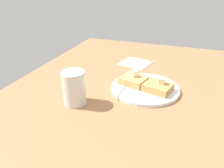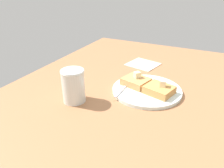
{
  "view_description": "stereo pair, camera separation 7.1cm",
  "coord_description": "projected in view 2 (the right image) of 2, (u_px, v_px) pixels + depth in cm",
  "views": [
    {
      "loc": [
        -5.35,
        71.15,
        38.46
      ],
      "look_at": [
        16.14,
        10.96,
        6.35
      ],
      "focal_mm": 35.0,
      "sensor_mm": 36.0,
      "label": 1
    },
    {
      "loc": [
        -11.93,
        68.38,
        38.46
      ],
      "look_at": [
        16.14,
        10.96,
        6.35
      ],
      "focal_mm": 35.0,
      "sensor_mm": 36.0,
      "label": 2
    }
  ],
  "objects": [
    {
      "name": "butter_pat_secondary",
      "position": [
        137.0,
        75.0,
        0.78
      ],
      "size": [
        2.81,
        2.84,
        2.12
      ],
      "primitive_type": "cube",
      "rotation": [
        0.0,
        0.0,
        0.91
      ],
      "color": "beige",
      "rests_on": "toast_slice_middle"
    },
    {
      "name": "butter_pat_primary",
      "position": [
        163.0,
        83.0,
        0.71
      ],
      "size": [
        2.15,
        2.34,
        2.12
      ],
      "primitive_type": "cube",
      "rotation": [
        0.0,
        0.0,
        1.69
      ],
      "color": "#F4E4B6",
      "rests_on": "toast_slice_left"
    },
    {
      "name": "fork",
      "position": [
        126.0,
        86.0,
        0.77
      ],
      "size": [
        2.2,
        16.0,
        0.36
      ],
      "color": "silver",
      "rests_on": "plate"
    },
    {
      "name": "table_surface",
      "position": [
        167.0,
        94.0,
        0.76
      ],
      "size": [
        109.53,
        109.53,
        1.85
      ],
      "primitive_type": "cube",
      "color": "#A46D46",
      "rests_on": "ground"
    },
    {
      "name": "napkin",
      "position": [
        143.0,
        64.0,
        0.99
      ],
      "size": [
        15.11,
        14.69,
        0.3
      ],
      "primitive_type": "cube",
      "rotation": [
        0.0,
        0.0,
        -0.23
      ],
      "color": "beige",
      "rests_on": "table_surface"
    },
    {
      "name": "syrup_jar",
      "position": [
        74.0,
        87.0,
        0.69
      ],
      "size": [
        7.41,
        7.41,
        10.72
      ],
      "color": "#441B0B",
      "rests_on": "table_surface"
    },
    {
      "name": "plate",
      "position": [
        147.0,
        90.0,
        0.76
      ],
      "size": [
        23.9,
        23.9,
        1.17
      ],
      "color": "silver",
      "rests_on": "table_surface"
    },
    {
      "name": "toast_slice_middle",
      "position": [
        136.0,
        81.0,
        0.78
      ],
      "size": [
        10.49,
        9.75,
        2.51
      ],
      "primitive_type": "cube",
      "rotation": [
        0.0,
        0.0,
        -0.27
      ],
      "color": "tan",
      "rests_on": "plate"
    },
    {
      "name": "toast_slice_left",
      "position": [
        159.0,
        90.0,
        0.72
      ],
      "size": [
        10.49,
        9.75,
        2.51
      ],
      "primitive_type": "cube",
      "rotation": [
        0.0,
        0.0,
        -0.27
      ],
      "color": "tan",
      "rests_on": "plate"
    }
  ]
}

